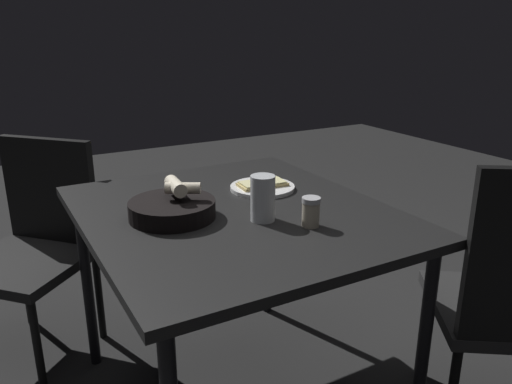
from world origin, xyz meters
TOP-DOWN VIEW (x-y plane):
  - dining_table at (0.00, 0.00)m, footprint 1.05×0.92m
  - pizza_plate at (0.14, -0.18)m, footprint 0.23×0.23m
  - bread_basket at (0.03, 0.20)m, footprint 0.26×0.26m
  - beer_glass at (-0.12, -0.03)m, footprint 0.07×0.07m
  - pepper_shaker at (-0.23, -0.13)m, footprint 0.05×0.05m
  - chair_far at (0.69, 0.54)m, footprint 0.62×0.62m

SIDE VIEW (x-z plane):
  - chair_far at x=0.69m, z-range 0.06..0.93m
  - dining_table at x=0.00m, z-range 0.30..1.04m
  - pizza_plate at x=0.14m, z-range 0.72..0.76m
  - bread_basket at x=0.03m, z-range 0.71..0.82m
  - pepper_shaker at x=-0.23m, z-range 0.73..0.82m
  - beer_glass at x=-0.12m, z-range 0.73..0.87m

